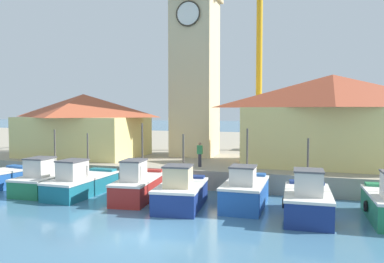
{
  "coord_description": "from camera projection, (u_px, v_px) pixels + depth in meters",
  "views": [
    {
      "loc": [
        6.2,
        -13.21,
        4.97
      ],
      "look_at": [
        -1.5,
        10.73,
        3.5
      ],
      "focal_mm": 35.0,
      "sensor_mm": 36.0,
      "label": 1
    }
  ],
  "objects": [
    {
      "name": "fishing_boat_left_inner",
      "position": [
        81.0,
        183.0,
        21.82
      ],
      "size": [
        2.19,
        5.08,
        3.57
      ],
      "color": "#196B7F",
      "rests_on": "ground"
    },
    {
      "name": "dock_worker_near_tower",
      "position": [
        200.0,
        154.0,
        24.63
      ],
      "size": [
        0.34,
        0.22,
        1.62
      ],
      "color": "#33333D",
      "rests_on": "quay_wharf"
    },
    {
      "name": "fishing_boat_left_outer",
      "position": [
        49.0,
        179.0,
        22.78
      ],
      "size": [
        2.32,
        5.04,
        3.73
      ],
      "color": "#237A4C",
      "rests_on": "ground"
    },
    {
      "name": "port_crane_near",
      "position": [
        259.0,
        62.0,
        34.53
      ],
      "size": [
        2.18,
        8.13,
        20.7
      ],
      "color": "#976E11",
      "rests_on": "quay_wharf"
    },
    {
      "name": "clock_tower",
      "position": [
        195.0,
        58.0,
        30.47
      ],
      "size": [
        3.86,
        3.86,
        16.84
      ],
      "color": "beige",
      "rests_on": "quay_wharf"
    },
    {
      "name": "fishing_boat_right_inner",
      "position": [
        308.0,
        201.0,
        17.12
      ],
      "size": [
        2.27,
        4.35,
        3.63
      ],
      "color": "navy",
      "rests_on": "ground"
    },
    {
      "name": "ground_plane",
      "position": [
        145.0,
        236.0,
        14.74
      ],
      "size": [
        300.0,
        300.0,
        0.0
      ],
      "primitive_type": "plane",
      "color": "teal"
    },
    {
      "name": "warehouse_right",
      "position": [
        332.0,
        119.0,
        24.79
      ],
      "size": [
        11.72,
        5.75,
        6.08
      ],
      "color": "#E5D17A",
      "rests_on": "quay_wharf"
    },
    {
      "name": "warehouse_left",
      "position": [
        84.0,
        124.0,
        30.43
      ],
      "size": [
        9.63,
        6.73,
        5.02
      ],
      "color": "#E5D17A",
      "rests_on": "quay_wharf"
    },
    {
      "name": "fishing_boat_mid_left",
      "position": [
        139.0,
        185.0,
        20.77
      ],
      "size": [
        2.31,
        4.96,
        4.2
      ],
      "color": "#AD2823",
      "rests_on": "ground"
    },
    {
      "name": "fishing_boat_center",
      "position": [
        181.0,
        192.0,
        19.02
      ],
      "size": [
        2.63,
        4.4,
        3.7
      ],
      "color": "navy",
      "rests_on": "ground"
    },
    {
      "name": "fishing_boat_mid_right",
      "position": [
        245.0,
        191.0,
        19.15
      ],
      "size": [
        2.12,
        4.37,
        3.99
      ],
      "color": "#2356A8",
      "rests_on": "ground"
    },
    {
      "name": "quay_wharf",
      "position": [
        254.0,
        149.0,
        42.0
      ],
      "size": [
        120.0,
        40.0,
        1.21
      ],
      "primitive_type": "cube",
      "color": "#9E937F",
      "rests_on": "ground"
    }
  ]
}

